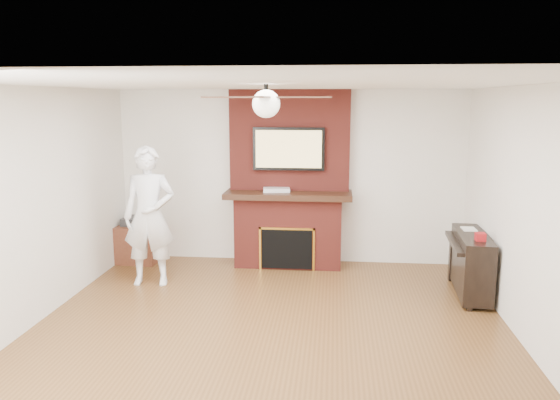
# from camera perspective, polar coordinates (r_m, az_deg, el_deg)

# --- Properties ---
(room_shell) EXTENTS (5.36, 5.86, 2.86)m
(room_shell) POSITION_cam_1_polar(r_m,az_deg,el_deg) (5.24, -1.40, -1.76)
(room_shell) COLOR #543418
(room_shell) RESTS_ON ground
(fireplace) EXTENTS (1.78, 0.64, 2.50)m
(fireplace) POSITION_cam_1_polar(r_m,az_deg,el_deg) (7.78, 0.93, 0.36)
(fireplace) COLOR maroon
(fireplace) RESTS_ON ground
(tv) EXTENTS (1.00, 0.08, 0.60)m
(tv) POSITION_cam_1_polar(r_m,az_deg,el_deg) (7.64, 0.92, 5.36)
(tv) COLOR black
(tv) RESTS_ON fireplace
(ceiling_fan) EXTENTS (1.21, 1.21, 0.31)m
(ceiling_fan) POSITION_cam_1_polar(r_m,az_deg,el_deg) (5.12, -1.46, 10.14)
(ceiling_fan) COLOR black
(ceiling_fan) RESTS_ON room_shell
(person) EXTENTS (0.70, 0.51, 1.79)m
(person) POSITION_cam_1_polar(r_m,az_deg,el_deg) (7.15, -13.50, -1.65)
(person) COLOR white
(person) RESTS_ON ground
(side_table) EXTENTS (0.60, 0.60, 0.66)m
(side_table) POSITION_cam_1_polar(r_m,az_deg,el_deg) (8.34, -14.41, -4.16)
(side_table) COLOR #522617
(side_table) RESTS_ON ground
(piano) EXTENTS (0.51, 1.19, 0.86)m
(piano) POSITION_cam_1_polar(r_m,az_deg,el_deg) (7.06, 19.32, -6.17)
(piano) COLOR black
(piano) RESTS_ON ground
(cable_box) EXTENTS (0.39, 0.26, 0.05)m
(cable_box) POSITION_cam_1_polar(r_m,az_deg,el_deg) (7.68, -0.37, 1.07)
(cable_box) COLOR silver
(cable_box) RESTS_ON fireplace
(candle_orange) EXTENTS (0.06, 0.06, 0.11)m
(candle_orange) POSITION_cam_1_polar(r_m,az_deg,el_deg) (7.82, -1.01, -6.68)
(candle_orange) COLOR orange
(candle_orange) RESTS_ON ground
(candle_green) EXTENTS (0.07, 0.07, 0.09)m
(candle_green) POSITION_cam_1_polar(r_m,az_deg,el_deg) (7.83, 0.40, -6.72)
(candle_green) COLOR #528C38
(candle_green) RESTS_ON ground
(candle_cream) EXTENTS (0.08, 0.08, 0.10)m
(candle_cream) POSITION_cam_1_polar(r_m,az_deg,el_deg) (7.79, 1.83, -6.78)
(candle_cream) COLOR beige
(candle_cream) RESTS_ON ground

